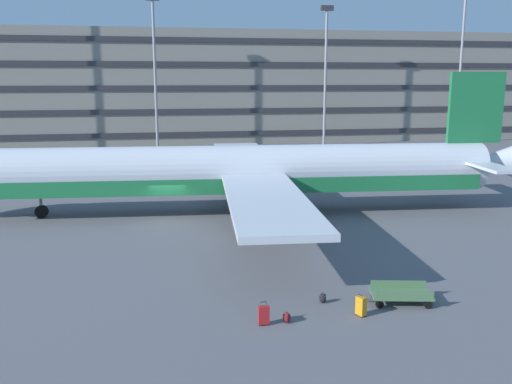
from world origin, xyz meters
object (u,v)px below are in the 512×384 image
suitcase_scuffed (264,315)px  backpack_large (323,298)px  airliner (243,172)px  baggage_cart (401,294)px  suitcase_black (361,306)px  backpack_silver (287,318)px

suitcase_scuffed → backpack_large: bearing=29.6°
airliner → suitcase_scuffed: 19.08m
suitcase_scuffed → baggage_cart: (6.35, 1.05, 0.00)m
suitcase_black → backpack_large: bearing=127.2°
suitcase_scuffed → backpack_silver: bearing=3.4°
backpack_large → baggage_cart: 3.45m
airliner → backpack_large: 17.34m
suitcase_black → baggage_cart: size_ratio=0.28×
suitcase_black → backpack_silver: suitcase_black is taller
baggage_cart → backpack_silver: bearing=-169.6°
backpack_silver → backpack_large: backpack_large is taller
suitcase_black → backpack_large: suitcase_black is taller
suitcase_black → baggage_cart: (2.20, 0.91, -0.02)m
suitcase_scuffed → baggage_cart: size_ratio=0.29×
backpack_silver → backpack_large: (2.00, 1.63, 0.01)m
backpack_large → airliner: bearing=92.7°
suitcase_black → backpack_large: (-1.18, 1.55, -0.23)m
suitcase_scuffed → suitcase_black: (4.15, 0.13, 0.02)m
suitcase_black → backpack_silver: size_ratio=1.95×
suitcase_black → backpack_silver: (-3.18, -0.07, -0.23)m
backpack_large → baggage_cart: size_ratio=0.15×
suitcase_scuffed → backpack_large: suitcase_scuffed is taller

